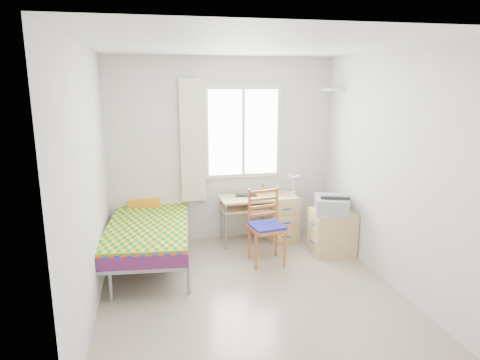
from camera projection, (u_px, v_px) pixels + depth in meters
name	position (u px, v px, depth m)	size (l,w,h in m)	color
floor	(250.00, 291.00, 4.71)	(3.50, 3.50, 0.00)	#BCAD93
ceiling	(251.00, 45.00, 4.13)	(3.50, 3.50, 0.00)	white
wall_back	(222.00, 150.00, 6.09)	(3.20, 3.20, 0.00)	silver
wall_left	(88.00, 184.00, 4.10)	(3.50, 3.50, 0.00)	silver
wall_right	(391.00, 170.00, 4.74)	(3.50, 3.50, 0.00)	silver
window	(243.00, 132.00, 6.07)	(1.10, 0.04, 1.30)	white
curtain	(193.00, 141.00, 5.90)	(0.35, 0.05, 1.70)	#EFEAC5
floating_shelf	(333.00, 89.00, 5.86)	(0.20, 0.32, 0.03)	white
bed	(149.00, 226.00, 5.47)	(1.19, 2.23, 0.93)	#919399
desk	(277.00, 216.00, 6.15)	(1.10, 0.55, 0.68)	tan
chair	(266.00, 222.00, 5.39)	(0.47, 0.47, 0.94)	#A0391F
cabinet	(332.00, 232.00, 5.71)	(0.55, 0.49, 0.59)	tan
printer	(331.00, 204.00, 5.60)	(0.54, 0.58, 0.21)	#989BA0
laptop	(246.00, 196.00, 6.00)	(0.31, 0.20, 0.02)	black
pen_cup	(263.00, 190.00, 6.19)	(0.07, 0.07, 0.08)	orange
task_lamp	(292.00, 181.00, 6.03)	(0.21, 0.30, 0.34)	white
book	(243.00, 203.00, 6.00)	(0.16, 0.22, 0.02)	gray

